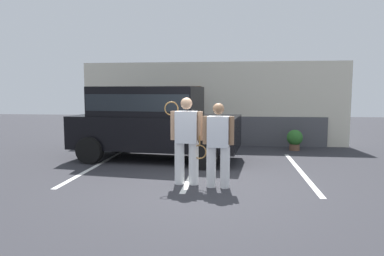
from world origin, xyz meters
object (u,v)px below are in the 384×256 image
Objects in this scene: tennis_player_man at (186,139)px; potted_plant_by_porch at (295,139)px; parked_suv at (153,119)px; tennis_player_woman at (218,144)px.

tennis_player_man is 2.67× the size of potted_plant_by_porch.
tennis_player_man is 5.44m from potted_plant_by_porch.
tennis_player_woman is at bearing -47.81° from parked_suv.
potted_plant_by_porch is (2.96, 4.53, -0.57)m from tennis_player_man.
tennis_player_man reaches higher than tennis_player_woman.
tennis_player_man is 1.06× the size of tennis_player_woman.
parked_suv reaches higher than potted_plant_by_porch.
tennis_player_man reaches higher than potted_plant_by_porch.
parked_suv is at bearing -48.10° from tennis_player_woman.
parked_suv reaches higher than tennis_player_woman.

